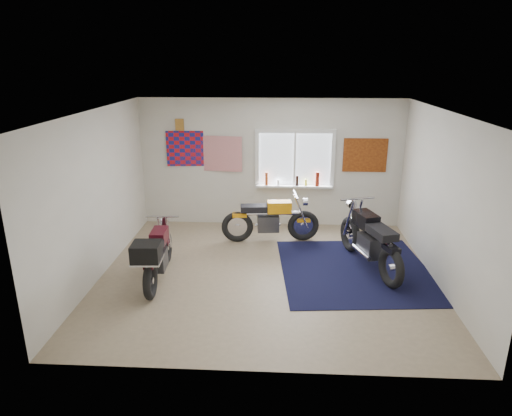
# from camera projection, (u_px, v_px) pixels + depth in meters

# --- Properties ---
(ground) EXTENTS (5.50, 5.50, 0.00)m
(ground) POSITION_uv_depth(u_px,v_px,m) (266.00, 275.00, 7.66)
(ground) COLOR #9E896B
(ground) RESTS_ON ground
(room_shell) EXTENTS (5.50, 5.50, 5.50)m
(room_shell) POSITION_uv_depth(u_px,v_px,m) (267.00, 180.00, 7.15)
(room_shell) COLOR white
(room_shell) RESTS_ON ground
(navy_rug) EXTENTS (2.71, 2.80, 0.01)m
(navy_rug) POSITION_uv_depth(u_px,v_px,m) (355.00, 270.00, 7.81)
(navy_rug) COLOR black
(navy_rug) RESTS_ON ground
(window_assembly) EXTENTS (1.66, 0.17, 1.26)m
(window_assembly) POSITION_uv_depth(u_px,v_px,m) (295.00, 163.00, 9.55)
(window_assembly) COLOR white
(window_assembly) RESTS_ON room_shell
(oil_bottles) EXTENTS (1.15, 0.09, 0.30)m
(oil_bottles) POSITION_uv_depth(u_px,v_px,m) (297.00, 180.00, 9.59)
(oil_bottles) COLOR maroon
(oil_bottles) RESTS_ON window_assembly
(flag_display) EXTENTS (1.60, 0.10, 1.17)m
(flag_display) POSITION_uv_depth(u_px,v_px,m) (180.00, 125.00, 9.44)
(flag_display) COLOR red
(flag_display) RESTS_ON room_shell
(triumph_poster) EXTENTS (0.90, 0.03, 0.70)m
(triumph_poster) POSITION_uv_depth(u_px,v_px,m) (365.00, 155.00, 9.43)
(triumph_poster) COLOR #A54C14
(triumph_poster) RESTS_ON room_shell
(yellow_triumph) EXTENTS (1.93, 0.58, 0.97)m
(yellow_triumph) POSITION_uv_depth(u_px,v_px,m) (270.00, 221.00, 8.95)
(yellow_triumph) COLOR black
(yellow_triumph) RESTS_ON ground
(black_chrome_bike) EXTENTS (0.87, 2.09, 1.10)m
(black_chrome_bike) POSITION_uv_depth(u_px,v_px,m) (370.00, 241.00, 7.79)
(black_chrome_bike) COLOR black
(black_chrome_bike) RESTS_ON navy_rug
(maroon_tourer) EXTENTS (0.56, 1.86, 0.94)m
(maroon_tourer) POSITION_uv_depth(u_px,v_px,m) (156.00, 255.00, 7.22)
(maroon_tourer) COLOR black
(maroon_tourer) RESTS_ON ground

